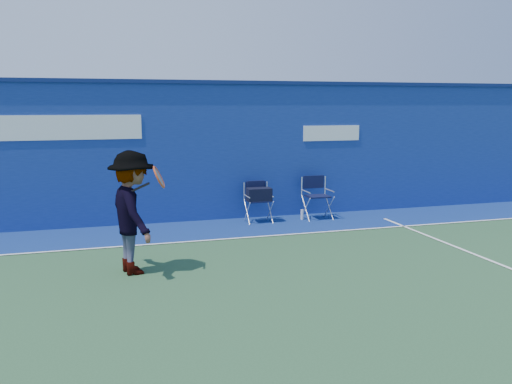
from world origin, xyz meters
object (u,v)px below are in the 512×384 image
object	(u,v)px
tennis_player	(133,212)
water_bottle	(302,215)
directors_chair_left	(258,205)
directors_chair_right	(317,206)

from	to	relation	value
tennis_player	water_bottle	bearing A→B (deg)	36.40
directors_chair_left	water_bottle	size ratio (longest dim) A/B	3.82
directors_chair_right	water_bottle	size ratio (longest dim) A/B	4.11
directors_chair_left	tennis_player	distance (m)	4.11
water_bottle	directors_chair_left	bearing A→B (deg)	178.33
directors_chair_left	directors_chair_right	distance (m)	1.38
directors_chair_left	directors_chair_right	bearing A→B (deg)	-1.34
water_bottle	tennis_player	world-z (taller)	tennis_player
water_bottle	tennis_player	bearing A→B (deg)	-143.60
directors_chair_right	tennis_player	bearing A→B (deg)	-146.01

